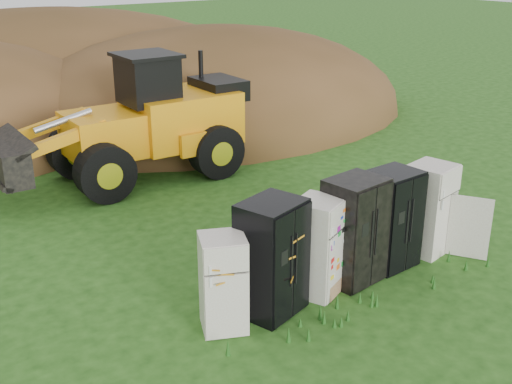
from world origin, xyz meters
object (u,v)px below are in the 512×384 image
Objects in this scene: fridge_sticker at (317,247)px; fridge_dark_mid at (354,231)px; fridge_open_door at (429,209)px; fridge_leftmost at (223,283)px; fridge_black_side at (271,258)px; fridge_black_right at (391,219)px; wheel_loader at (120,121)px.

fridge_sticker is 0.89× the size of fridge_dark_mid.
fridge_dark_mid reaches higher than fridge_open_door.
fridge_sticker reaches higher than fridge_leftmost.
fridge_leftmost is 0.91× the size of fridge_sticker.
fridge_black_side is 3.94m from fridge_open_door.
fridge_dark_mid is at bearing 23.13° from fridge_leftmost.
fridge_black_right is at bearing -4.80° from fridge_dark_mid.
fridge_black_right is (2.88, 0.07, -0.04)m from fridge_black_side.
fridge_black_right is at bearing -15.73° from fridge_black_side.
fridge_black_side is at bearing 158.59° from fridge_sticker.
fridge_sticker is at bearing 171.03° from fridge_dark_mid.
fridge_sticker is 0.85m from fridge_dark_mid.
fridge_sticker is at bearing 177.21° from fridge_black_right.
fridge_black_side is 1.01× the size of fridge_dark_mid.
fridge_leftmost is 1.97m from fridge_sticker.
fridge_black_side reaches higher than fridge_sticker.
fridge_leftmost is 0.24× the size of wheel_loader.
fridge_open_door is at bearing -24.32° from fridge_sticker.
fridge_dark_mid is (0.84, -0.03, 0.11)m from fridge_sticker.
fridge_sticker is 0.26× the size of wheel_loader.
fridge_open_door reaches higher than fridge_sticker.
wheel_loader is (-0.36, 7.37, 0.76)m from fridge_sticker.
wheel_loader is (-3.26, 7.37, 0.72)m from fridge_open_door.
fridge_leftmost is 0.84× the size of fridge_black_right.
fridge_black_right reaches higher than fridge_open_door.
fridge_black_side is at bearing -94.36° from wheel_loader.
fridge_black_side is 2.88m from fridge_black_right.
fridge_dark_mid is 1.07× the size of fridge_open_door.
fridge_black_side is at bearing 178.06° from fridge_black_right.
wheel_loader reaches higher than fridge_sticker.
fridge_leftmost is 0.88× the size of fridge_open_door.
fridge_open_door is (1.05, -0.02, -0.04)m from fridge_black_right.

